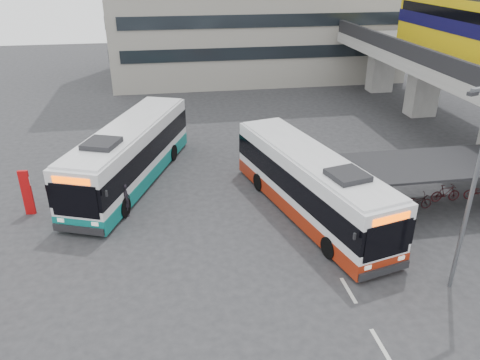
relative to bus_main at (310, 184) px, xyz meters
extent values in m
plane|color=#28282B|center=(-2.75, -3.37, -1.66)|extent=(120.00, 120.00, 0.00)
cube|color=gray|center=(14.25, 14.63, 0.64)|extent=(2.20, 1.60, 4.60)
cube|color=gray|center=(14.25, 22.63, 0.64)|extent=(2.20, 1.60, 4.60)
cube|color=gray|center=(14.25, 8.63, 3.39)|extent=(8.00, 32.00, 0.90)
cube|color=black|center=(10.50, 8.63, 4.39)|extent=(0.35, 32.00, 1.10)
cylinder|color=#595B60|center=(0.95, 1.43, -0.46)|extent=(0.12, 0.12, 2.40)
cylinder|color=#595B60|center=(10.55, 1.43, -0.46)|extent=(0.12, 0.12, 2.40)
cylinder|color=#595B60|center=(0.95, -2.17, -0.46)|extent=(0.12, 0.12, 2.40)
cube|color=black|center=(5.75, -0.37, 0.82)|extent=(10.00, 4.00, 0.12)
imported|color=black|center=(1.75, -0.37, -1.21)|extent=(1.71, 0.60, 0.90)
imported|color=black|center=(3.75, -0.37, -1.16)|extent=(1.66, 0.47, 1.00)
imported|color=black|center=(5.75, -0.37, -1.21)|extent=(1.71, 0.60, 0.90)
imported|color=black|center=(7.75, -0.37, -1.16)|extent=(1.66, 0.47, 1.00)
cube|color=beige|center=(-0.25, -9.37, -1.66)|extent=(0.15, 1.60, 0.01)
cube|color=beige|center=(-0.25, -6.37, -1.66)|extent=(0.15, 1.60, 0.01)
cube|color=beige|center=(-0.25, -3.37, -1.66)|extent=(0.15, 1.60, 0.01)
cube|color=white|center=(0.00, 0.02, 0.17)|extent=(5.34, 12.34, 2.77)
cube|color=maroon|center=(0.00, 0.02, -1.11)|extent=(5.39, 12.39, 0.75)
cube|color=black|center=(0.00, 0.02, 0.30)|extent=(5.40, 12.37, 1.16)
cube|color=#FE5000|center=(1.42, -5.85, 1.20)|extent=(1.76, 0.50, 0.30)
cube|color=black|center=(0.71, -2.92, 1.78)|extent=(1.88, 1.93, 0.28)
cylinder|color=black|center=(-0.26, -4.02, -1.16)|extent=(0.53, 1.05, 1.01)
cylinder|color=black|center=(0.37, 3.59, -1.16)|extent=(0.53, 1.05, 1.01)
cube|color=white|center=(-9.14, 5.41, 0.25)|extent=(7.04, 12.68, 2.88)
cube|color=#0B6A63|center=(-9.14, 5.41, -1.09)|extent=(7.09, 12.74, 0.79)
cube|color=black|center=(-9.14, 5.41, 0.38)|extent=(7.10, 12.72, 1.20)
cube|color=#FE5000|center=(-11.42, -0.45, 1.32)|extent=(1.77, 0.75, 0.31)
cube|color=black|center=(-10.28, 2.48, 1.92)|extent=(2.10, 2.14, 0.29)
cylinder|color=black|center=(-11.77, 2.12, -1.14)|extent=(0.67, 1.09, 1.05)
cylinder|color=black|center=(-6.70, 8.24, -1.14)|extent=(0.67, 1.09, 1.05)
imported|color=black|center=(-9.29, 1.37, -0.78)|extent=(0.46, 0.67, 1.77)
cylinder|color=#595B60|center=(3.92, -6.79, 2.50)|extent=(0.17, 0.17, 8.33)
cube|color=black|center=(2.79, -7.17, 6.48)|extent=(0.41, 0.29, 0.12)
cube|color=#B40B0C|center=(-14.25, 2.30, -0.43)|extent=(0.50, 0.20, 2.46)
cube|color=white|center=(-14.25, 2.30, 0.21)|extent=(0.53, 0.09, 0.49)
camera|label=1|loc=(-7.05, -20.45, 10.45)|focal=35.00mm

